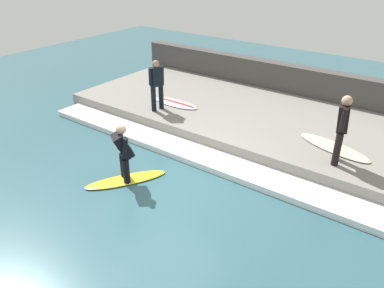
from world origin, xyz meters
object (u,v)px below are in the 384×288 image
surfboard_waiting_near (334,147)px  surfer_waiting_far (157,83)px  surfer_waiting_near (342,126)px  surfboard_riding (126,180)px  surfer_riding (123,150)px  surfboard_waiting_far (175,103)px

surfboard_waiting_near → surfer_waiting_far: size_ratio=1.32×
surfboard_waiting_near → surfer_waiting_near: bearing=-160.4°
surfboard_riding → surfer_waiting_near: size_ratio=1.15×
surfboard_riding → surfer_riding: (-0.00, 0.00, 0.80)m
surfer_waiting_far → surfboard_waiting_far: bearing=-11.6°
surfboard_riding → surfboard_waiting_far: surfboard_waiting_far is taller
surfer_waiting_near → surfboard_waiting_near: bearing=19.6°
surfboard_riding → surfer_riding: size_ratio=1.34×
surfboard_riding → surfboard_waiting_near: 5.15m
surfboard_riding → surfboard_waiting_near: bearing=-44.5°
surfboard_riding → surfboard_waiting_near: (3.66, -3.59, 0.41)m
surfboard_riding → surfboard_waiting_far: bearing=21.2°
surfer_waiting_near → surfboard_waiting_near: 1.11m
surfboard_riding → surfer_waiting_far: (2.98, 1.56, 1.24)m
surfboard_riding → surfboard_waiting_near: size_ratio=0.92×
surfboard_waiting_near → surfer_waiting_far: (-0.68, 5.16, 0.83)m
surfboard_waiting_far → surfer_waiting_near: bearing=-97.0°
surfboard_riding → surfer_waiting_far: bearing=27.7°
surfboard_waiting_near → surfer_waiting_far: 5.27m
surfboard_riding → surfer_waiting_far: surfer_waiting_far is taller
surfboard_riding → surfer_waiting_near: 5.04m
surfer_waiting_near → surfboard_waiting_far: (0.65, 5.24, -0.88)m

